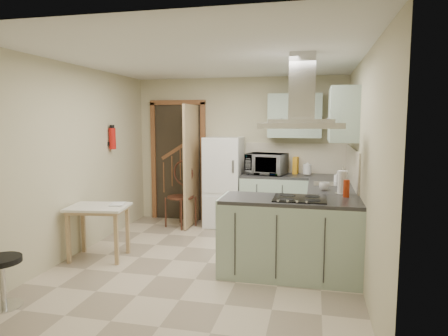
% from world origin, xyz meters
% --- Properties ---
extents(floor, '(4.20, 4.20, 0.00)m').
position_xyz_m(floor, '(0.00, 0.00, 0.00)').
color(floor, '#C5B499').
rests_on(floor, ground).
extents(ceiling, '(4.20, 4.20, 0.00)m').
position_xyz_m(ceiling, '(0.00, 0.00, 2.50)').
color(ceiling, silver).
rests_on(ceiling, back_wall).
extents(back_wall, '(3.60, 0.00, 3.60)m').
position_xyz_m(back_wall, '(0.00, 2.10, 1.25)').
color(back_wall, '#C1BA96').
rests_on(back_wall, floor).
extents(left_wall, '(0.00, 4.20, 4.20)m').
position_xyz_m(left_wall, '(-1.80, 0.00, 1.25)').
color(left_wall, '#C1BA96').
rests_on(left_wall, floor).
extents(right_wall, '(0.00, 4.20, 4.20)m').
position_xyz_m(right_wall, '(1.80, 0.00, 1.25)').
color(right_wall, '#C1BA96').
rests_on(right_wall, floor).
extents(doorway, '(1.10, 0.12, 2.10)m').
position_xyz_m(doorway, '(-1.10, 2.07, 1.05)').
color(doorway, brown).
rests_on(doorway, floor).
extents(fridge, '(0.60, 0.60, 1.50)m').
position_xyz_m(fridge, '(-0.20, 1.80, 0.75)').
color(fridge, white).
rests_on(fridge, floor).
extents(counter_back, '(1.08, 0.60, 0.90)m').
position_xyz_m(counter_back, '(0.66, 1.80, 0.45)').
color(counter_back, '#9EB2A0').
rests_on(counter_back, floor).
extents(counter_right, '(0.60, 1.95, 0.90)m').
position_xyz_m(counter_right, '(1.50, 1.12, 0.45)').
color(counter_right, '#9EB2A0').
rests_on(counter_right, floor).
extents(splashback, '(1.68, 0.02, 0.50)m').
position_xyz_m(splashback, '(0.96, 2.09, 1.15)').
color(splashback, beige).
rests_on(splashback, counter_back).
extents(wall_cabinet_back, '(0.85, 0.35, 0.70)m').
position_xyz_m(wall_cabinet_back, '(0.95, 1.93, 1.85)').
color(wall_cabinet_back, '#9EB2A0').
rests_on(wall_cabinet_back, back_wall).
extents(wall_cabinet_right, '(0.35, 0.90, 0.70)m').
position_xyz_m(wall_cabinet_right, '(1.62, 0.85, 1.85)').
color(wall_cabinet_right, '#9EB2A0').
rests_on(wall_cabinet_right, right_wall).
extents(peninsula, '(1.55, 0.65, 0.90)m').
position_xyz_m(peninsula, '(1.02, -0.18, 0.45)').
color(peninsula, '#9EB2A0').
rests_on(peninsula, floor).
extents(hob, '(0.58, 0.50, 0.01)m').
position_xyz_m(hob, '(1.12, -0.18, 0.91)').
color(hob, black).
rests_on(hob, peninsula).
extents(extractor_hood, '(0.90, 0.55, 0.10)m').
position_xyz_m(extractor_hood, '(1.12, -0.18, 1.72)').
color(extractor_hood, silver).
rests_on(extractor_hood, ceiling).
extents(sink, '(0.45, 0.40, 0.01)m').
position_xyz_m(sink, '(1.50, 0.95, 0.91)').
color(sink, silver).
rests_on(sink, counter_right).
extents(fire_extinguisher, '(0.10, 0.10, 0.32)m').
position_xyz_m(fire_extinguisher, '(-1.74, 0.90, 1.50)').
color(fire_extinguisher, '#B2140F').
rests_on(fire_extinguisher, left_wall).
extents(drop_leaf_table, '(0.80, 0.65, 0.69)m').
position_xyz_m(drop_leaf_table, '(-1.41, -0.14, 0.34)').
color(drop_leaf_table, tan).
rests_on(drop_leaf_table, floor).
extents(bentwood_chair, '(0.59, 0.59, 1.00)m').
position_xyz_m(bentwood_chair, '(-0.89, 1.58, 0.50)').
color(bentwood_chair, '#483018').
rests_on(bentwood_chair, floor).
extents(stool, '(0.44, 0.44, 0.49)m').
position_xyz_m(stool, '(-1.60, -1.58, 0.25)').
color(stool, black).
rests_on(stool, floor).
extents(microwave, '(0.70, 0.56, 0.34)m').
position_xyz_m(microwave, '(0.51, 1.80, 1.07)').
color(microwave, black).
rests_on(microwave, counter_back).
extents(kettle, '(0.18, 0.18, 0.20)m').
position_xyz_m(kettle, '(1.17, 1.83, 1.00)').
color(kettle, silver).
rests_on(kettle, counter_back).
extents(cereal_box, '(0.10, 0.19, 0.27)m').
position_xyz_m(cereal_box, '(0.98, 1.99, 1.04)').
color(cereal_box, orange).
rests_on(cereal_box, counter_back).
extents(soap_bottle, '(0.10, 0.10, 0.16)m').
position_xyz_m(soap_bottle, '(1.60, 1.15, 0.98)').
color(soap_bottle, '#A4A4B0').
rests_on(soap_bottle, counter_right).
extents(paper_towel, '(0.12, 0.12, 0.29)m').
position_xyz_m(paper_towel, '(1.61, 0.24, 1.05)').
color(paper_towel, silver).
rests_on(paper_towel, counter_right).
extents(cup, '(0.14, 0.14, 0.10)m').
position_xyz_m(cup, '(1.41, 0.44, 0.95)').
color(cup, silver).
rests_on(cup, counter_right).
extents(red_bottle, '(0.07, 0.07, 0.20)m').
position_xyz_m(red_bottle, '(1.64, 0.05, 1.00)').
color(red_bottle, '#B8300F').
rests_on(red_bottle, peninsula).
extents(book, '(0.23, 0.28, 0.11)m').
position_xyz_m(book, '(-1.29, -0.04, 0.74)').
color(book, brown).
rests_on(book, drop_leaf_table).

